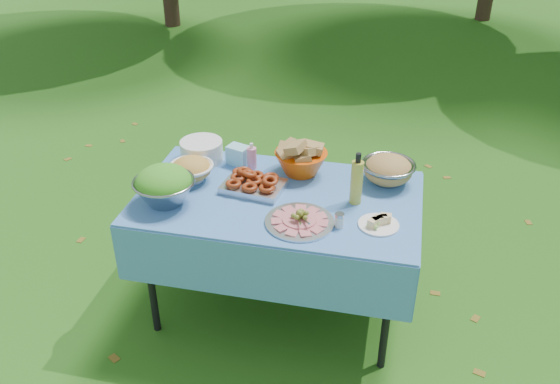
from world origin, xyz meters
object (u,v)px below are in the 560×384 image
(picnic_table, at_px, (278,255))
(salad_bowl, at_px, (164,185))
(pasta_bowl_steel, at_px, (388,169))
(bread_bowl, at_px, (301,157))
(plate_stack, at_px, (202,151))
(charcuterie_platter, at_px, (300,216))
(oil_bottle, at_px, (357,178))

(picnic_table, xyz_separation_m, salad_bowl, (-0.55, -0.18, 0.48))
(picnic_table, relative_size, pasta_bowl_steel, 5.13)
(bread_bowl, height_order, pasta_bowl_steel, bread_bowl)
(picnic_table, bearing_deg, plate_stack, 149.87)
(salad_bowl, xyz_separation_m, charcuterie_platter, (0.70, -0.03, -0.06))
(bread_bowl, distance_m, pasta_bowl_steel, 0.47)
(plate_stack, height_order, bread_bowl, bread_bowl)
(picnic_table, relative_size, bread_bowl, 5.02)
(oil_bottle, bearing_deg, charcuterie_platter, -134.41)
(picnic_table, xyz_separation_m, charcuterie_platter, (0.16, -0.22, 0.42))
(plate_stack, relative_size, pasta_bowl_steel, 0.85)
(pasta_bowl_steel, relative_size, oil_bottle, 1.02)
(bread_bowl, distance_m, oil_bottle, 0.41)
(pasta_bowl_steel, xyz_separation_m, oil_bottle, (-0.15, -0.25, 0.06))
(plate_stack, bearing_deg, oil_bottle, -16.40)
(plate_stack, xyz_separation_m, charcuterie_platter, (0.67, -0.51, -0.02))
(charcuterie_platter, bearing_deg, bread_bowl, 100.18)
(picnic_table, xyz_separation_m, pasta_bowl_steel, (0.54, 0.28, 0.46))
(bread_bowl, relative_size, oil_bottle, 1.04)
(pasta_bowl_steel, bearing_deg, picnic_table, -152.91)
(plate_stack, relative_size, oil_bottle, 0.86)
(picnic_table, relative_size, plate_stack, 6.03)
(oil_bottle, bearing_deg, bread_bowl, 143.45)
(picnic_table, height_order, pasta_bowl_steel, pasta_bowl_steel)
(pasta_bowl_steel, bearing_deg, bread_bowl, -179.62)
(charcuterie_platter, height_order, oil_bottle, oil_bottle)
(charcuterie_platter, bearing_deg, oil_bottle, 45.59)
(salad_bowl, bearing_deg, bread_bowl, 36.65)
(bread_bowl, bearing_deg, plate_stack, 177.60)
(salad_bowl, bearing_deg, oil_bottle, 12.70)
(pasta_bowl_steel, height_order, charcuterie_platter, pasta_bowl_steel)
(plate_stack, height_order, oil_bottle, oil_bottle)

